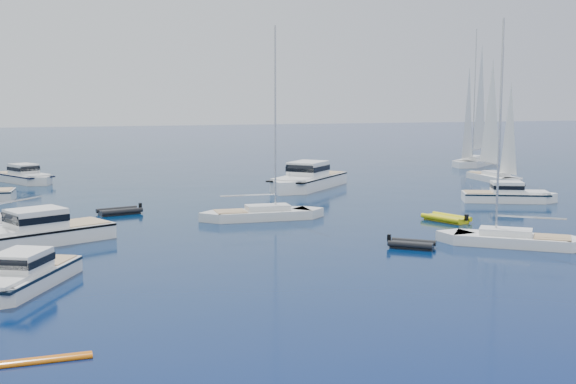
# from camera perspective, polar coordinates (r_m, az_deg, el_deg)

# --- Properties ---
(ground) EXTENTS (400.00, 400.00, 0.00)m
(ground) POSITION_cam_1_polar(r_m,az_deg,el_deg) (33.14, 10.05, -9.14)
(ground) COLOR #08134D
(ground) RESTS_ON ground
(motor_cruiser_left) EXTENTS (6.40, 9.27, 2.36)m
(motor_cruiser_left) POSITION_cam_1_polar(r_m,az_deg,el_deg) (38.82, -19.72, -7.00)
(motor_cruiser_left) COLOR silver
(motor_cruiser_left) RESTS_ON ground
(motor_cruiser_centre) EXTENTS (11.37, 7.82, 2.89)m
(motor_cruiser_centre) POSITION_cam_1_polar(r_m,az_deg,el_deg) (49.80, -18.89, -3.82)
(motor_cruiser_centre) COLOR silver
(motor_cruiser_centre) RESTS_ON ground
(motor_cruiser_far_r) EXTENTS (9.14, 5.91, 2.31)m
(motor_cruiser_far_r) POSITION_cam_1_polar(r_m,az_deg,el_deg) (68.57, 16.52, -0.72)
(motor_cruiser_far_r) COLOR white
(motor_cruiser_far_r) RESTS_ON ground
(motor_cruiser_distant) EXTENTS (11.95, 12.31, 3.45)m
(motor_cruiser_distant) POSITION_cam_1_polar(r_m,az_deg,el_deg) (75.23, 1.46, 0.29)
(motor_cruiser_distant) COLOR white
(motor_cruiser_distant) RESTS_ON ground
(motor_cruiser_horizon) EXTENTS (7.39, 9.92, 2.55)m
(motor_cruiser_horizon) POSITION_cam_1_polar(r_m,az_deg,el_deg) (85.06, -19.50, 0.69)
(motor_cruiser_horizon) COLOR silver
(motor_cruiser_horizon) RESTS_ON ground
(sailboat_mid_r) EXTENTS (9.49, 8.00, 14.58)m
(sailboat_mid_r) POSITION_cam_1_polar(r_m,az_deg,el_deg) (48.93, 16.76, -3.93)
(sailboat_mid_r) COLOR white
(sailboat_mid_r) RESTS_ON ground
(sailboat_mid_l) EXTENTS (9.11, 9.98, 15.79)m
(sailboat_mid_l) POSITION_cam_1_polar(r_m,az_deg,el_deg) (56.04, -20.61, -2.67)
(sailboat_mid_l) COLOR silver
(sailboat_mid_l) RESTS_ON ground
(sailboat_centre) EXTENTS (10.30, 2.92, 15.05)m
(sailboat_centre) POSITION_cam_1_polar(r_m,az_deg,el_deg) (56.72, -1.96, -2.08)
(sailboat_centre) COLOR silver
(sailboat_centre) RESTS_ON ground
(sailboat_sails_r) EXTENTS (2.84, 10.27, 15.04)m
(sailboat_sails_r) POSITION_cam_1_polar(r_m,az_deg,el_deg) (84.60, 15.46, 0.82)
(sailboat_sails_r) COLOR white
(sailboat_sails_r) RESTS_ON ground
(sailboat_sails_far) EXTENTS (11.84, 10.55, 18.55)m
(sailboat_sails_far) POSITION_cam_1_polar(r_m,az_deg,el_deg) (103.22, 14.17, 2.02)
(sailboat_sails_far) COLOR white
(sailboat_sails_far) RESTS_ON ground
(tender_yellow) EXTENTS (3.26, 4.20, 0.95)m
(tender_yellow) POSITION_cam_1_polar(r_m,az_deg,el_deg) (56.95, 12.02, -2.20)
(tender_yellow) COLOR #D2CD0C
(tender_yellow) RESTS_ON ground
(tender_grey_near) EXTENTS (3.30, 3.13, 0.95)m
(tender_grey_near) POSITION_cam_1_polar(r_m,az_deg,el_deg) (46.74, 9.47, -4.24)
(tender_grey_near) COLOR black
(tender_grey_near) RESTS_ON ground
(tender_grey_far) EXTENTS (3.89, 2.79, 0.95)m
(tender_grey_far) POSITION_cam_1_polar(r_m,az_deg,el_deg) (60.55, -12.78, -1.65)
(tender_grey_far) COLOR black
(tender_grey_far) RESTS_ON ground
(kayak_orange) EXTENTS (3.29, 0.70, 0.30)m
(kayak_orange) POSITION_cam_1_polar(r_m,az_deg,el_deg) (28.45, -18.12, -12.23)
(kayak_orange) COLOR #C35A09
(kayak_orange) RESTS_ON ground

